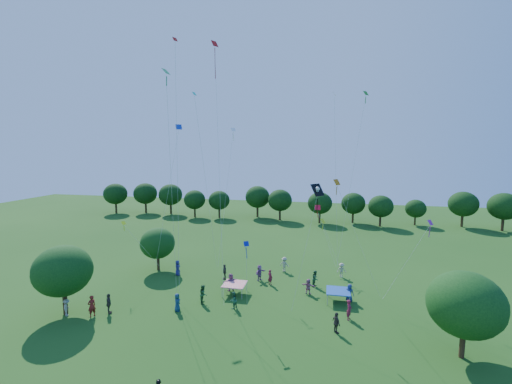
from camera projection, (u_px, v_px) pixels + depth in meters
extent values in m
cylinder|color=#422B19|center=(65.00, 304.00, 30.02)|extent=(0.39, 0.39, 1.90)
ellipsoid|color=#164514|center=(63.00, 271.00, 29.64)|extent=(4.88, 4.88, 4.39)
cylinder|color=#422B19|center=(158.00, 264.00, 40.99)|extent=(0.33, 0.33, 1.58)
ellipsoid|color=#164514|center=(158.00, 243.00, 40.67)|extent=(4.07, 4.07, 3.67)
cylinder|color=#422B19|center=(462.00, 345.00, 23.78)|extent=(0.37, 0.37, 1.78)
ellipsoid|color=#164514|center=(465.00, 304.00, 23.40)|extent=(5.00, 5.00, 4.50)
cylinder|color=#422B19|center=(116.00, 208.00, 77.36)|extent=(0.44, 0.44, 2.15)
ellipsoid|color=#113610|center=(115.00, 194.00, 76.95)|extent=(5.17, 5.17, 4.65)
cylinder|color=#422B19|center=(146.00, 208.00, 77.62)|extent=(0.45, 0.45, 2.17)
ellipsoid|color=#113610|center=(145.00, 194.00, 77.20)|extent=(5.22, 5.22, 4.70)
cylinder|color=#422B19|center=(171.00, 209.00, 76.00)|extent=(0.44, 0.44, 2.15)
ellipsoid|color=#113610|center=(170.00, 195.00, 75.58)|extent=(5.17, 5.17, 4.65)
cylinder|color=#422B19|center=(195.00, 213.00, 72.45)|extent=(0.38, 0.38, 1.87)
ellipsoid|color=#113610|center=(195.00, 200.00, 72.09)|extent=(4.48, 4.48, 4.03)
cylinder|color=#422B19|center=(219.00, 213.00, 71.97)|extent=(0.38, 0.38, 1.84)
ellipsoid|color=#113610|center=(219.00, 200.00, 71.62)|extent=(4.42, 4.42, 3.98)
cylinder|color=#422B19|center=(257.00, 212.00, 72.69)|extent=(0.44, 0.44, 2.14)
ellipsoid|color=#113610|center=(257.00, 197.00, 72.28)|extent=(5.14, 5.14, 4.63)
cylinder|color=#422B19|center=(280.00, 215.00, 69.55)|extent=(0.42, 0.42, 2.03)
ellipsoid|color=#113610|center=(280.00, 200.00, 69.16)|extent=(4.86, 4.86, 4.37)
cylinder|color=#422B19|center=(319.00, 218.00, 66.83)|extent=(0.40, 0.40, 1.96)
ellipsoid|color=#113610|center=(320.00, 203.00, 66.45)|extent=(4.71, 4.71, 4.24)
cylinder|color=#422B19|center=(353.00, 218.00, 67.01)|extent=(0.39, 0.39, 1.91)
ellipsoid|color=#113610|center=(353.00, 203.00, 66.64)|extent=(4.59, 4.59, 4.13)
cylinder|color=#422B19|center=(380.00, 221.00, 63.92)|extent=(0.39, 0.39, 1.89)
ellipsoid|color=#113610|center=(381.00, 206.00, 63.55)|extent=(4.54, 4.54, 4.08)
cylinder|color=#422B19|center=(415.00, 221.00, 65.03)|extent=(0.33, 0.33, 1.58)
ellipsoid|color=#113610|center=(416.00, 209.00, 64.73)|extent=(3.80, 3.80, 3.42)
cylinder|color=#422B19|center=(462.00, 221.00, 63.55)|extent=(0.44, 0.44, 2.13)
ellipsoid|color=#113610|center=(463.00, 204.00, 63.14)|extent=(5.12, 5.12, 4.61)
cylinder|color=#422B19|center=(502.00, 225.00, 60.42)|extent=(0.45, 0.45, 2.18)
ellipsoid|color=#113610|center=(504.00, 206.00, 60.00)|extent=(5.24, 5.24, 4.72)
cube|color=red|center=(235.00, 284.00, 34.12)|extent=(2.20, 2.20, 0.08)
cylinder|color=#999999|center=(222.00, 292.00, 33.42)|extent=(0.05, 0.05, 1.10)
cylinder|color=#999999|center=(242.00, 294.00, 33.01)|extent=(0.05, 0.05, 1.10)
cylinder|color=#999999|center=(228.00, 284.00, 35.36)|extent=(0.05, 0.05, 1.10)
cylinder|color=#999999|center=(247.00, 286.00, 34.95)|extent=(0.05, 0.05, 1.10)
cube|color=#1848A2|center=(338.00, 291.00, 32.47)|extent=(2.20, 2.20, 0.08)
cylinder|color=#999999|center=(327.00, 299.00, 31.77)|extent=(0.05, 0.05, 1.10)
cylinder|color=#999999|center=(350.00, 301.00, 31.36)|extent=(0.05, 0.05, 1.10)
cylinder|color=#999999|center=(327.00, 291.00, 33.71)|extent=(0.05, 0.05, 1.10)
cylinder|color=#999999|center=(348.00, 293.00, 33.30)|extent=(0.05, 0.05, 1.10)
imported|color=navy|center=(177.00, 302.00, 30.60)|extent=(0.53, 0.85, 1.62)
imported|color=maroon|center=(270.00, 277.00, 36.59)|extent=(0.73, 0.67, 1.64)
imported|color=#214E2E|center=(315.00, 279.00, 36.06)|extent=(0.70, 0.95, 1.72)
imported|color=#BFB299|center=(67.00, 308.00, 29.73)|extent=(0.85, 1.07, 1.49)
imported|color=#433735|center=(225.00, 272.00, 38.09)|extent=(0.89, 1.09, 1.70)
imported|color=#9F5D80|center=(308.00, 286.00, 34.23)|extent=(1.53, 0.87, 1.55)
imported|color=navy|center=(349.00, 293.00, 32.56)|extent=(0.94, 0.70, 1.70)
imported|color=maroon|center=(349.00, 310.00, 29.06)|extent=(0.59, 0.74, 1.74)
imported|color=#275C3F|center=(233.00, 300.00, 31.11)|extent=(0.70, 0.88, 1.56)
imported|color=#A8A287|center=(341.00, 270.00, 38.60)|extent=(1.18, 0.76, 1.68)
imported|color=#3C3730|center=(109.00, 304.00, 30.11)|extent=(0.96, 1.16, 1.81)
imported|color=#865089|center=(260.00, 273.00, 37.70)|extent=(1.23, 1.73, 1.75)
imported|color=navy|center=(178.00, 268.00, 39.26)|extent=(0.94, 0.94, 1.75)
imported|color=maroon|center=(92.00, 306.00, 29.59)|extent=(0.72, 0.84, 1.89)
imported|color=#214E26|center=(203.00, 294.00, 32.21)|extent=(0.64, 0.95, 1.76)
imported|color=#A49A83|center=(284.00, 264.00, 40.44)|extent=(1.24, 0.79, 1.76)
imported|color=#3A322F|center=(336.00, 323.00, 26.93)|extent=(0.89, 1.09, 1.70)
imported|color=#94567A|center=(231.00, 282.00, 35.02)|extent=(1.64, 1.59, 1.80)
cube|color=black|center=(317.00, 190.00, 29.39)|extent=(1.22, 1.32, 1.01)
cube|color=black|center=(317.00, 205.00, 29.60)|extent=(0.09, 0.27, 1.18)
sphere|color=white|center=(318.00, 189.00, 29.32)|extent=(0.37, 0.37, 0.37)
cylinder|color=white|center=(317.00, 192.00, 29.35)|extent=(0.26, 0.51, 0.33)
cylinder|color=white|center=(317.00, 192.00, 29.35)|extent=(0.26, 0.51, 0.33)
cylinder|color=beige|center=(305.00, 252.00, 28.72)|extent=(1.81, 3.09, 9.17)
cube|color=red|center=(215.00, 44.00, 35.21)|extent=(0.68, 0.82, 0.64)
cube|color=red|center=(215.00, 63.00, 35.51)|extent=(0.24, 0.63, 2.94)
cylinder|color=beige|center=(219.00, 163.00, 32.11)|extent=(3.47, 8.84, 23.63)
cube|color=red|center=(175.00, 39.00, 27.32)|extent=(0.39, 0.45, 0.32)
cylinder|color=beige|center=(177.00, 176.00, 29.49)|extent=(0.95, 1.44, 21.71)
cube|color=orange|center=(334.00, 94.00, 35.79)|extent=(0.37, 0.53, 0.40)
cylinder|color=beige|center=(336.00, 184.00, 37.01)|extent=(0.92, 0.23, 18.66)
cube|color=#D6F816|center=(124.00, 223.00, 35.97)|extent=(0.45, 0.51, 0.31)
cube|color=#D6F816|center=(124.00, 228.00, 36.09)|extent=(0.11, 0.15, 0.60)
cylinder|color=beige|center=(142.00, 246.00, 37.35)|extent=(2.47, 2.66, 5.24)
cube|color=#188643|center=(166.00, 71.00, 24.94)|extent=(0.47, 0.60, 0.41)
cube|color=#188643|center=(167.00, 81.00, 25.07)|extent=(0.14, 0.16, 0.65)
cylinder|color=beige|center=(172.00, 196.00, 28.26)|extent=(1.65, 4.05, 18.55)
cube|color=#1119AD|center=(246.00, 244.00, 28.31)|extent=(0.47, 0.42, 0.39)
cube|color=#1119AD|center=(246.00, 253.00, 28.46)|extent=(0.10, 0.24, 1.03)
cylinder|color=beige|center=(247.00, 276.00, 28.64)|extent=(0.07, 0.06, 5.17)
cube|color=#A51B97|center=(430.00, 222.00, 30.63)|extent=(0.59, 0.61, 0.44)
cube|color=#A51B97|center=(430.00, 232.00, 30.78)|extent=(0.07, 0.24, 1.05)
cylinder|color=beige|center=(407.00, 262.00, 30.41)|extent=(4.10, 2.21, 6.40)
cube|color=white|center=(233.00, 129.00, 42.07)|extent=(0.67, 0.66, 0.41)
cube|color=white|center=(233.00, 137.00, 42.24)|extent=(0.07, 0.24, 1.07)
cylinder|color=beige|center=(226.00, 196.00, 40.30)|extent=(0.31, 5.78, 15.30)
cube|color=#0ED2A8|center=(194.00, 94.00, 33.43)|extent=(0.37, 0.48, 0.34)
cylinder|color=beige|center=(206.00, 187.00, 35.90)|extent=(1.10, 2.91, 18.35)
cube|color=red|center=(318.00, 207.00, 41.29)|extent=(0.74, 0.51, 0.56)
cube|color=red|center=(317.00, 214.00, 41.45)|extent=(0.17, 0.20, 0.86)
cylinder|color=beige|center=(326.00, 237.00, 39.90)|extent=(2.26, 3.25, 5.84)
cube|color=#CE6F0A|center=(337.00, 182.00, 29.03)|extent=(0.63, 0.66, 0.48)
cube|color=#CE6F0A|center=(337.00, 191.00, 29.17)|extent=(0.08, 0.18, 0.75)
cylinder|color=beige|center=(359.00, 242.00, 29.80)|extent=(4.14, 1.10, 10.11)
cube|color=#CAE514|center=(323.00, 221.00, 39.69)|extent=(0.66, 0.76, 0.51)
cube|color=#CAE514|center=(323.00, 227.00, 39.83)|extent=(0.10, 0.16, 0.63)
cylinder|color=beige|center=(331.00, 245.00, 39.01)|extent=(1.98, 1.68, 4.56)
cube|color=#288618|center=(366.00, 93.00, 35.47)|extent=(0.64, 0.66, 0.47)
cube|color=#288618|center=(366.00, 100.00, 35.61)|extent=(0.07, 0.16, 0.68)
cylinder|color=beige|center=(351.00, 184.00, 36.94)|extent=(2.42, 0.03, 18.66)
cube|color=#1233B5|center=(179.00, 127.00, 37.69)|extent=(0.75, 0.69, 0.57)
cylinder|color=beige|center=(167.00, 199.00, 38.17)|extent=(2.57, 1.64, 15.28)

